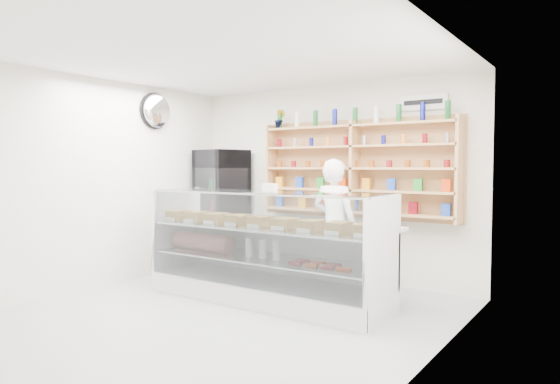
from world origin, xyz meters
The scene contains 8 objects.
room centered at (0.00, 0.00, 1.40)m, with size 5.00×5.00×5.00m.
display_counter centered at (0.01, 0.94, 0.36)m, with size 3.06×0.91×1.33m.
shop_worker centered at (0.47, 1.83, 0.86)m, with size 0.63×0.41×1.72m, color white.
drinks_cooler centered at (-1.74, 2.13, 0.95)m, with size 0.78×0.77×1.89m.
wall_shelving centered at (0.50, 2.34, 1.59)m, with size 2.84×0.28×1.33m.
potted_plant centered at (-0.75, 2.34, 2.34)m, with size 0.15×0.12×0.28m, color #1E6626.
security_mirror centered at (-2.17, 1.20, 2.45)m, with size 0.15×0.50×0.50m, color silver.
wall_sign centered at (1.40, 2.47, 2.45)m, with size 0.62×0.03×0.20m, color white.
Camera 1 is at (3.54, -3.88, 1.63)m, focal length 32.00 mm.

